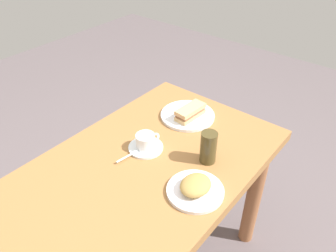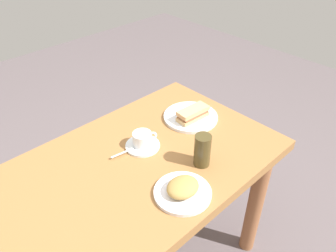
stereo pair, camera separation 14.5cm
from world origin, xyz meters
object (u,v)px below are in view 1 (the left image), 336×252
Objects in this scene: coffee_saucer at (146,148)px; drinking_glass at (208,147)px; sandwich_front at (190,112)px; coffee_cup at (146,140)px; side_plate at (195,191)px; sandwich_plate at (188,115)px; spoon at (131,154)px; dining_table at (141,192)px.

drinking_glass reaches higher than coffee_saucer.
sandwich_front is at bearing 176.62° from coffee_saucer.
coffee_cup reaches higher than side_plate.
side_plate is 0.19m from drinking_glass.
coffee_cup is at bearing 1.00° from sandwich_plate.
sandwich_front is 0.76× the size of side_plate.
sandwich_front is at bearing -141.72° from side_plate.
coffee_cup is at bearing 170.60° from spoon.
spoon is (0.36, -0.03, -0.03)m from sandwich_front.
spoon reaches higher than sandwich_plate.
sandwich_plate reaches higher than coffee_saucer.
sandwich_front reaches higher than dining_table.
sandwich_plate is 2.43× the size of coffee_cup.
sandwich_plate and side_plate have the same top height.
coffee_cup is (0.28, -0.02, 0.00)m from sandwich_front.
sandwich_front reaches higher than side_plate.
spoon is (-0.03, -0.07, 0.14)m from dining_table.
drinking_glass is at bearing 49.48° from sandwich_front.
dining_table is at bearing -81.41° from side_plate.
side_plate is (0.35, 0.28, -0.03)m from sandwich_front.
drinking_glass reaches higher than side_plate.
coffee_saucer is (0.29, 0.00, -0.00)m from sandwich_plate.
coffee_saucer is at bearing -103.13° from side_plate.
coffee_cup reaches higher than sandwich_plate.
spoon is at bearing -9.40° from coffee_cup.
drinking_glass is at bearing 50.69° from sandwich_plate.
coffee_saucer is at bearing -67.59° from drinking_glass.
drinking_glass is at bearing 112.11° from coffee_cup.
spoon is 0.49× the size of side_plate.
coffee_saucer reaches higher than dining_table.
sandwich_front is at bearing 65.72° from sandwich_plate.
dining_table is at bearing 66.10° from spoon.
coffee_saucer is 0.70× the size of side_plate.
sandwich_front is at bearing -130.52° from drinking_glass.
coffee_cup is (-0.11, -0.06, 0.17)m from dining_table.
dining_table is 0.16m from spoon.
drinking_glass is at bearing 124.49° from spoon.
sandwich_plate is at bearing -179.00° from coffee_cup.
drinking_glass is (-0.10, 0.24, 0.03)m from coffee_cup.
sandwich_plate is 2.53× the size of spoon.
coffee_cup is 1.04× the size of spoon.
sandwich_front is (-0.39, -0.04, 0.17)m from dining_table.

